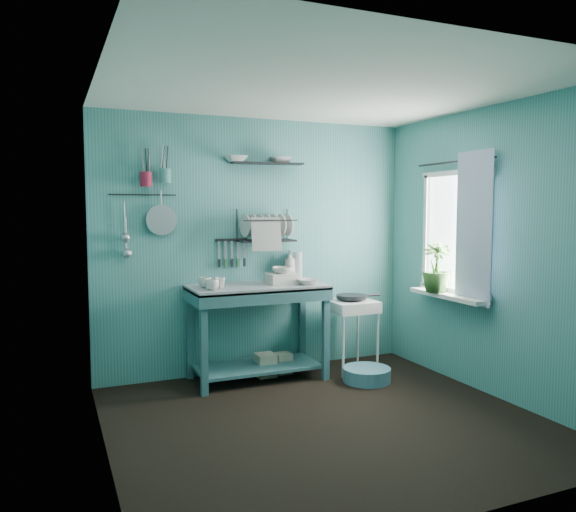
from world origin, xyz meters
name	(u,v)px	position (x,y,z in m)	size (l,w,h in m)	color
floor	(326,420)	(0.00, 0.00, 0.00)	(3.20, 3.20, 0.00)	black
ceiling	(327,88)	(0.00, 0.00, 2.50)	(3.20, 3.20, 0.00)	silver
wall_back	(258,246)	(0.00, 1.50, 1.25)	(3.20, 3.20, 0.00)	teal
wall_front	(462,283)	(0.00, -1.50, 1.25)	(3.20, 3.20, 0.00)	teal
wall_left	(103,267)	(-1.60, 0.00, 1.25)	(3.00, 3.00, 0.00)	teal
wall_right	(492,252)	(1.60, 0.00, 1.25)	(3.00, 3.00, 0.00)	teal
work_counter	(257,332)	(-0.12, 1.20, 0.45)	(1.28, 0.64, 0.91)	#2D5B5E
mug_left	(212,285)	(-0.60, 1.04, 0.95)	(0.12, 0.12, 0.10)	beige
mug_mid	(220,283)	(-0.50, 1.14, 0.95)	(0.10, 0.10, 0.09)	beige
mug_right	(205,282)	(-0.62, 1.20, 0.95)	(0.12, 0.12, 0.10)	beige
wash_tub	(282,279)	(0.13, 1.18, 0.96)	(0.28, 0.22, 0.10)	beige
tub_bowl	(282,270)	(0.13, 1.18, 1.04)	(0.20, 0.20, 0.06)	beige
soap_bottle	(290,265)	(0.30, 1.40, 1.06)	(0.12, 0.12, 0.30)	beige
water_bottle	(298,266)	(0.40, 1.42, 1.05)	(0.09, 0.09, 0.28)	#AEB7C1
counter_bowl	(307,281)	(0.33, 1.05, 0.93)	(0.22, 0.22, 0.05)	beige
hotplate_stand	(351,335)	(0.84, 1.10, 0.36)	(0.44, 0.44, 0.71)	white
frying_pan	(351,297)	(0.84, 1.10, 0.75)	(0.30, 0.30, 0.04)	black
knife_strip	(231,240)	(-0.28, 1.47, 1.32)	(0.32, 0.02, 0.03)	black
dish_rack	(267,225)	(0.04, 1.37, 1.46)	(0.55, 0.24, 0.32)	black
upper_shelf	(267,163)	(0.07, 1.40, 2.06)	(0.70, 0.18, 0.01)	black
shelf_bowl_left	(236,165)	(-0.25, 1.40, 2.04)	(0.22, 0.22, 0.05)	beige
shelf_bowl_right	(281,167)	(0.21, 1.40, 2.03)	(0.23, 0.23, 0.06)	beige
utensil_cup_magenta	(146,179)	(-1.09, 1.42, 1.88)	(0.11, 0.11, 0.13)	maroon
utensil_cup_teal	(165,176)	(-0.92, 1.42, 1.92)	(0.11, 0.11, 0.13)	teal
colander	(161,220)	(-0.96, 1.45, 1.52)	(0.28, 0.28, 0.03)	#9FA1A7
ladle_outer	(124,219)	(-1.28, 1.46, 1.53)	(0.01, 0.01, 0.30)	#9FA1A7
ladle_inner	(126,234)	(-1.27, 1.46, 1.39)	(0.01, 0.01, 0.30)	#9FA1A7
hook_rail	(143,195)	(-1.11, 1.47, 1.75)	(0.01, 0.01, 0.60)	black
window_glass	(456,232)	(1.59, 0.45, 1.40)	(1.10, 1.10, 0.00)	white
windowsill	(447,296)	(1.50, 0.45, 0.81)	(0.16, 0.95, 0.04)	white
curtain	(473,228)	(1.52, 0.15, 1.45)	(1.35, 1.35, 0.00)	silver
curtain_rod	(454,162)	(1.54, 0.45, 2.05)	(0.02, 0.02, 1.05)	black
potted_plant	(436,267)	(1.46, 0.57, 1.07)	(0.27, 0.27, 0.47)	#315A24
storage_tin_large	(265,365)	(-0.02, 1.25, 0.11)	(0.18, 0.18, 0.22)	gray
storage_tin_small	(283,363)	(0.18, 1.28, 0.10)	(0.15, 0.15, 0.20)	gray
floor_basin	(367,375)	(0.80, 0.72, 0.07)	(0.45, 0.45, 0.13)	teal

